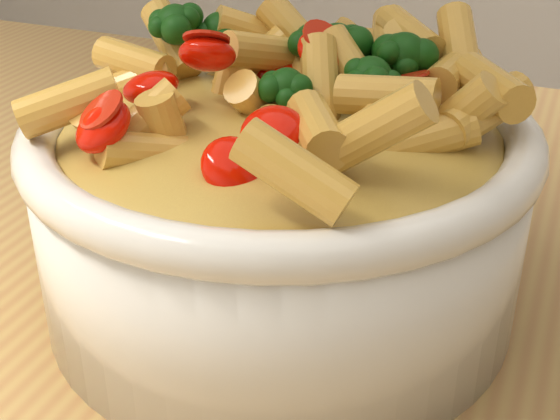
% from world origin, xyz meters
% --- Properties ---
extents(table, '(1.20, 0.80, 0.90)m').
position_xyz_m(table, '(0.00, 0.00, 0.80)').
color(table, '#AD874A').
rests_on(table, ground).
extents(serving_bowl, '(0.27, 0.27, 0.12)m').
position_xyz_m(serving_bowl, '(0.01, -0.03, 0.96)').
color(serving_bowl, white).
rests_on(serving_bowl, table).
extents(pasta_salad, '(0.22, 0.22, 0.05)m').
position_xyz_m(pasta_salad, '(0.01, -0.03, 1.03)').
color(pasta_salad, '#EBB44A').
rests_on(pasta_salad, serving_bowl).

